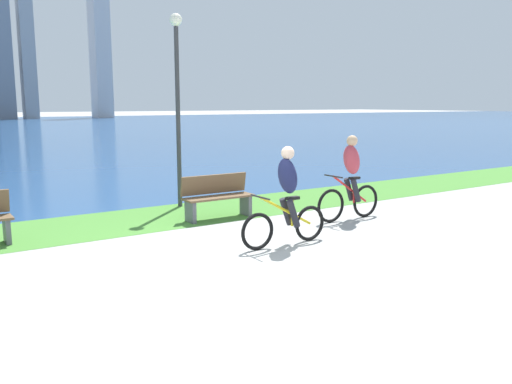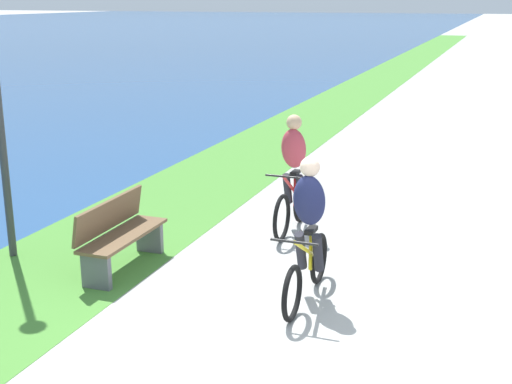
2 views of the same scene
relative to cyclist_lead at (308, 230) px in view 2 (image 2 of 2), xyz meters
name	(u,v)px [view 2 (image 2 of 2)]	position (x,y,z in m)	size (l,w,h in m)	color
ground_plane	(295,338)	(-0.96, -0.15, -0.83)	(300.00, 300.00, 0.00)	#9E9E99
grass_strip_bayside	(21,291)	(-0.96, 3.20, -0.83)	(120.00, 2.35, 0.01)	#478433
cyclist_lead	(308,230)	(0.00, 0.00, 0.00)	(1.69, 0.52, 1.65)	black
cyclist_trailing	(293,175)	(2.26, 0.87, 0.01)	(1.63, 0.52, 1.72)	black
bench_near_path	(120,235)	(0.07, 2.47, -0.38)	(1.50, 0.47, 0.90)	brown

